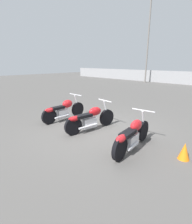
# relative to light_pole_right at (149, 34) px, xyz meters

# --- Properties ---
(ground_plane) EXTENTS (60.00, 60.00, 0.00)m
(ground_plane) POSITION_rel_light_pole_right_xyz_m (6.67, -14.61, -5.28)
(ground_plane) COLOR #514F4C
(light_pole_right) EXTENTS (0.70, 0.35, 9.15)m
(light_pole_right) POSITION_rel_light_pole_right_xyz_m (0.00, 0.00, 0.00)
(light_pole_right) COLOR slate
(light_pole_right) RESTS_ON ground_plane
(motorcycle_slot_0) EXTENTS (0.74, 2.07, 0.98)m
(motorcycle_slot_0) POSITION_rel_light_pole_right_xyz_m (4.97, -14.81, -4.86)
(motorcycle_slot_0) COLOR black
(motorcycle_slot_0) RESTS_ON ground_plane
(motorcycle_slot_1) EXTENTS (0.69, 2.07, 0.98)m
(motorcycle_slot_1) POSITION_rel_light_pole_right_xyz_m (6.56, -14.80, -4.87)
(motorcycle_slot_1) COLOR black
(motorcycle_slot_1) RESTS_ON ground_plane
(motorcycle_slot_2) EXTENTS (0.68, 2.02, 0.98)m
(motorcycle_slot_2) POSITION_rel_light_pole_right_xyz_m (8.39, -14.95, -4.87)
(motorcycle_slot_2) COLOR black
(motorcycle_slot_2) RESTS_ON ground_plane
(traffic_cone_near) EXTENTS (0.27, 0.27, 0.43)m
(traffic_cone_near) POSITION_rel_light_pole_right_xyz_m (9.56, -14.46, -5.07)
(traffic_cone_near) COLOR orange
(traffic_cone_near) RESTS_ON ground_plane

